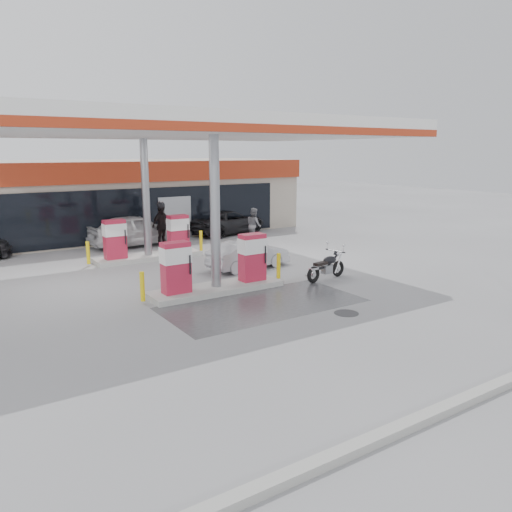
{
  "coord_description": "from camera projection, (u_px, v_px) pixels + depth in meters",
  "views": [
    {
      "loc": [
        -7.5,
        -11.88,
        4.5
      ],
      "look_at": [
        1.05,
        1.22,
        1.2
      ],
      "focal_mm": 35.0,
      "sensor_mm": 36.0,
      "label": 1
    }
  ],
  "objects": [
    {
      "name": "pump_island_far",
      "position": [
        148.0,
        242.0,
        21.08
      ],
      "size": [
        5.14,
        1.3,
        1.78
      ],
      "color": "#9E9E99",
      "rests_on": "ground"
    },
    {
      "name": "store_building",
      "position": [
        94.0,
        197.0,
        27.32
      ],
      "size": [
        22.0,
        8.22,
        4.0
      ],
      "color": "#AFA493",
      "rests_on": "ground"
    },
    {
      "name": "ground",
      "position": [
        249.0,
        307.0,
        14.67
      ],
      "size": [
        90.0,
        90.0,
        0.0
      ],
      "primitive_type": "plane",
      "color": "gray",
      "rests_on": "ground"
    },
    {
      "name": "canopy",
      "position": [
        173.0,
        129.0,
        17.68
      ],
      "size": [
        16.0,
        10.02,
        5.51
      ],
      "color": "silver",
      "rests_on": "ground"
    },
    {
      "name": "sedan_white",
      "position": [
        136.0,
        230.0,
        24.04
      ],
      "size": [
        4.64,
        2.2,
        1.53
      ],
      "primitive_type": "imported",
      "rotation": [
        0.0,
        0.0,
        1.66
      ],
      "color": "silver",
      "rests_on": "ground"
    },
    {
      "name": "parked_car_right",
      "position": [
        227.0,
        222.0,
        27.66
      ],
      "size": [
        5.11,
        3.41,
        1.3
      ],
      "primitive_type": "imported",
      "rotation": [
        0.0,
        0.0,
        1.86
      ],
      "color": "black",
      "rests_on": "ground"
    },
    {
      "name": "hatchback_silver",
      "position": [
        248.0,
        254.0,
        19.41
      ],
      "size": [
        3.45,
        1.51,
        1.1
      ],
      "primitive_type": "imported",
      "rotation": [
        0.0,
        0.0,
        1.67
      ],
      "color": "#B2B4BB",
      "rests_on": "ground"
    },
    {
      "name": "biker_walking",
      "position": [
        162.0,
        226.0,
        23.65
      ],
      "size": [
        1.3,
        0.97,
        2.05
      ],
      "primitive_type": "imported",
      "rotation": [
        0.0,
        0.0,
        0.45
      ],
      "color": "black",
      "rests_on": "ground"
    },
    {
      "name": "wet_patch",
      "position": [
        263.0,
        304.0,
        14.94
      ],
      "size": [
        6.0,
        3.0,
        0.0
      ],
      "primitive_type": "cube",
      "color": "#4C4C4F",
      "rests_on": "ground"
    },
    {
      "name": "attendant",
      "position": [
        254.0,
        225.0,
        25.08
      ],
      "size": [
        0.78,
        0.93,
        1.72
      ],
      "primitive_type": "imported",
      "rotation": [
        0.0,
        0.0,
        1.41
      ],
      "color": "slate",
      "rests_on": "ground"
    },
    {
      "name": "pump_island_near",
      "position": [
        216.0,
        270.0,
        16.17
      ],
      "size": [
        5.14,
        1.3,
        1.78
      ],
      "color": "#9E9E99",
      "rests_on": "ground"
    },
    {
      "name": "parked_motorcycle",
      "position": [
        327.0,
        267.0,
        17.74
      ],
      "size": [
        1.95,
        0.74,
        1.0
      ],
      "rotation": [
        0.0,
        0.0,
        0.16
      ],
      "color": "black",
      "rests_on": "ground"
    },
    {
      "name": "drain_cover",
      "position": [
        346.0,
        313.0,
        14.1
      ],
      "size": [
        0.7,
        0.7,
        0.01
      ],
      "primitive_type": "cylinder",
      "color": "#38383A",
      "rests_on": "ground"
    },
    {
      "name": "kerb",
      "position": [
        458.0,
        403.0,
        8.92
      ],
      "size": [
        28.0,
        0.25,
        0.15
      ],
      "primitive_type": "cube",
      "color": "gray",
      "rests_on": "ground"
    }
  ]
}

